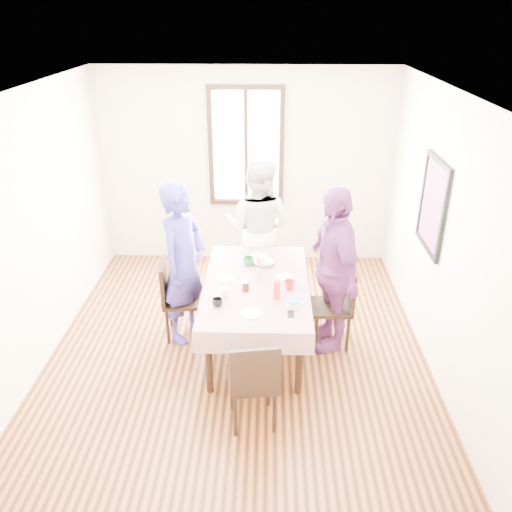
{
  "coord_description": "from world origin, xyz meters",
  "views": [
    {
      "loc": [
        0.32,
        -4.68,
        3.37
      ],
      "look_at": [
        0.19,
        0.0,
        1.1
      ],
      "focal_mm": 36.32,
      "sensor_mm": 36.0,
      "label": 1
    }
  ],
  "objects_px": {
    "person_left": "(183,264)",
    "person_right": "(332,270)",
    "chair_right": "(331,307)",
    "chair_far": "(259,260)",
    "person_far": "(259,229)",
    "chair_near": "(253,379)",
    "chair_left": "(183,299)",
    "dining_table": "(256,314)"
  },
  "relations": [
    {
      "from": "chair_far",
      "to": "person_right",
      "type": "bearing_deg",
      "value": 124.94
    },
    {
      "from": "chair_far",
      "to": "chair_right",
      "type": "bearing_deg",
      "value": 125.67
    },
    {
      "from": "chair_far",
      "to": "chair_near",
      "type": "xyz_separation_m",
      "value": [
        0.0,
        -2.34,
        0.0
      ]
    },
    {
      "from": "dining_table",
      "to": "chair_far",
      "type": "distance_m",
      "value": 1.17
    },
    {
      "from": "chair_left",
      "to": "chair_near",
      "type": "relative_size",
      "value": 1.0
    },
    {
      "from": "chair_left",
      "to": "chair_far",
      "type": "relative_size",
      "value": 1.0
    },
    {
      "from": "chair_right",
      "to": "chair_far",
      "type": "distance_m",
      "value": 1.38
    },
    {
      "from": "chair_left",
      "to": "chair_near",
      "type": "bearing_deg",
      "value": 26.74
    },
    {
      "from": "dining_table",
      "to": "person_left",
      "type": "height_order",
      "value": "person_left"
    },
    {
      "from": "dining_table",
      "to": "person_right",
      "type": "height_order",
      "value": "person_right"
    },
    {
      "from": "chair_left",
      "to": "chair_right",
      "type": "relative_size",
      "value": 1.0
    },
    {
      "from": "dining_table",
      "to": "chair_far",
      "type": "height_order",
      "value": "chair_far"
    },
    {
      "from": "dining_table",
      "to": "chair_right",
      "type": "xyz_separation_m",
      "value": [
        0.81,
        0.05,
        0.08
      ]
    },
    {
      "from": "chair_right",
      "to": "person_right",
      "type": "bearing_deg",
      "value": 88.97
    },
    {
      "from": "dining_table",
      "to": "person_far",
      "type": "height_order",
      "value": "person_far"
    },
    {
      "from": "person_right",
      "to": "chair_far",
      "type": "bearing_deg",
      "value": -160.44
    },
    {
      "from": "person_right",
      "to": "chair_right",
      "type": "bearing_deg",
      "value": 74.39
    },
    {
      "from": "chair_right",
      "to": "person_left",
      "type": "distance_m",
      "value": 1.66
    },
    {
      "from": "chair_far",
      "to": "person_far",
      "type": "xyz_separation_m",
      "value": [
        0.0,
        -0.02,
        0.43
      ]
    },
    {
      "from": "chair_far",
      "to": "person_far",
      "type": "distance_m",
      "value": 0.43
    },
    {
      "from": "person_far",
      "to": "person_left",
      "type": "bearing_deg",
      "value": 68.15
    },
    {
      "from": "chair_right",
      "to": "person_far",
      "type": "height_order",
      "value": "person_far"
    },
    {
      "from": "chair_near",
      "to": "dining_table",
      "type": "bearing_deg",
      "value": 81.06
    },
    {
      "from": "chair_near",
      "to": "person_far",
      "type": "bearing_deg",
      "value": 81.06
    },
    {
      "from": "chair_near",
      "to": "chair_far",
      "type": "bearing_deg",
      "value": 81.06
    },
    {
      "from": "chair_left",
      "to": "person_far",
      "type": "xyz_separation_m",
      "value": [
        0.81,
        0.99,
        0.43
      ]
    },
    {
      "from": "chair_left",
      "to": "chair_near",
      "type": "height_order",
      "value": "same"
    },
    {
      "from": "chair_right",
      "to": "chair_left",
      "type": "bearing_deg",
      "value": 85.21
    },
    {
      "from": "chair_left",
      "to": "chair_right",
      "type": "height_order",
      "value": "same"
    },
    {
      "from": "chair_left",
      "to": "chair_far",
      "type": "height_order",
      "value": "same"
    },
    {
      "from": "person_right",
      "to": "chair_left",
      "type": "bearing_deg",
      "value": -109.42
    },
    {
      "from": "person_left",
      "to": "person_far",
      "type": "relative_size",
      "value": 1.01
    },
    {
      "from": "chair_near",
      "to": "person_right",
      "type": "height_order",
      "value": "person_right"
    },
    {
      "from": "chair_near",
      "to": "person_left",
      "type": "relative_size",
      "value": 0.51
    },
    {
      "from": "person_left",
      "to": "person_far",
      "type": "xyz_separation_m",
      "value": [
        0.79,
        0.99,
        -0.01
      ]
    },
    {
      "from": "dining_table",
      "to": "chair_left",
      "type": "xyz_separation_m",
      "value": [
        -0.81,
        0.16,
        0.08
      ]
    },
    {
      "from": "chair_near",
      "to": "person_left",
      "type": "distance_m",
      "value": 1.61
    },
    {
      "from": "chair_near",
      "to": "person_far",
      "type": "relative_size",
      "value": 0.51
    },
    {
      "from": "person_right",
      "to": "person_left",
      "type": "bearing_deg",
      "value": -109.48
    },
    {
      "from": "person_left",
      "to": "chair_right",
      "type": "bearing_deg",
      "value": -69.23
    },
    {
      "from": "person_left",
      "to": "person_right",
      "type": "xyz_separation_m",
      "value": [
        1.58,
        -0.11,
        0.01
      ]
    },
    {
      "from": "chair_near",
      "to": "chair_right",
      "type": "bearing_deg",
      "value": 47.59
    }
  ]
}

